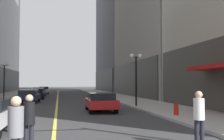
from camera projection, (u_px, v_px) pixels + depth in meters
ground_plane at (58, 97)px, 38.38m from camera, size 200.00×200.00×0.00m
sidewalk_right at (115, 96)px, 39.95m from camera, size 4.50×78.00×0.15m
lane_centre_stripe at (58, 97)px, 38.38m from camera, size 0.16×70.00×0.01m
storefront_awning_right at (222, 67)px, 16.20m from camera, size 1.60×6.02×3.12m
car_red at (101, 101)px, 19.23m from camera, size 2.00×4.14×1.32m
car_navy at (29, 96)px, 27.67m from camera, size 2.09×4.55×1.32m
car_black at (37, 93)px, 34.54m from camera, size 1.95×4.12×1.32m
car_blue at (39, 91)px, 42.31m from camera, size 2.10×4.80×1.32m
car_silver at (44, 90)px, 51.25m from camera, size 2.11×4.42×1.32m
pedestrian_in_grey_suit at (16, 129)px, 5.95m from camera, size 0.35×0.35×1.74m
pedestrian_in_white_shirt at (199, 114)px, 8.62m from camera, size 0.44×0.44×1.77m
pedestrian_in_black_coat at (29, 119)px, 7.88m from camera, size 0.38×0.38×1.69m
street_lamp_left_far at (4, 73)px, 33.27m from camera, size 1.06×0.36×4.43m
street_lamp_right_mid at (136, 68)px, 22.49m from camera, size 1.06×0.36×4.43m
fire_hydrant_right at (176, 111)px, 15.91m from camera, size 0.28×0.28×0.80m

